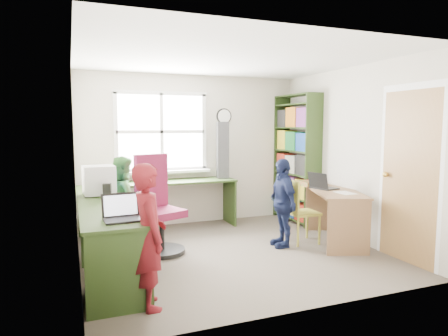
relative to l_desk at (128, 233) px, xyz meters
name	(u,v)px	position (x,y,z in m)	size (l,w,h in m)	color
room	(229,156)	(1.32, 0.38, 0.76)	(3.64, 3.44, 2.44)	#4B433A
l_desk	(128,233)	(0.00, 0.00, 0.00)	(2.38, 2.95, 0.75)	#2A411A
right_desk	(335,205)	(2.82, 0.22, 0.06)	(0.96, 1.36, 0.71)	#836141
bookshelf	(296,161)	(2.96, 1.47, 0.55)	(0.30, 1.02, 2.10)	#2A411A
swivel_chair	(158,211)	(0.46, 0.65, 0.07)	(0.74, 0.74, 1.23)	black
wooden_chair	(299,209)	(2.32, 0.35, 0.02)	(0.39, 0.39, 0.87)	#ABA639
crt_monitor	(99,180)	(-0.23, 0.79, 0.48)	(0.39, 0.35, 0.36)	silver
laptop_left	(122,214)	(-0.13, -0.61, 0.35)	(0.35, 0.30, 0.23)	black
laptop_right	(322,185)	(2.72, 0.40, 0.31)	(0.35, 0.40, 0.24)	black
speaker_a	(107,191)	(-0.16, 0.49, 0.39)	(0.11, 0.11, 0.18)	black
speaker_b	(103,184)	(-0.16, 1.16, 0.38)	(0.11, 0.11, 0.18)	black
cd_tower	(223,150)	(1.74, 1.71, 0.75)	(0.21, 0.19, 0.91)	black
game_box	(311,183)	(2.76, 0.73, 0.29)	(0.33, 0.33, 0.07)	red
paper_a	(116,207)	(-0.12, -0.05, 0.30)	(0.29, 0.34, 0.00)	silver
paper_b	(345,193)	(2.81, 0.00, 0.26)	(0.20, 0.29, 0.00)	silver
potted_plant	(163,172)	(0.76, 1.71, 0.44)	(0.16, 0.13, 0.28)	#2E7339
person_red	(149,236)	(0.07, -0.85, 0.18)	(0.47, 0.31, 1.28)	maroon
person_green	(124,201)	(0.10, 1.08, 0.14)	(0.58, 0.45, 1.20)	#347930
person_navy	(282,203)	(2.04, 0.30, 0.13)	(0.68, 0.29, 1.17)	#141C40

